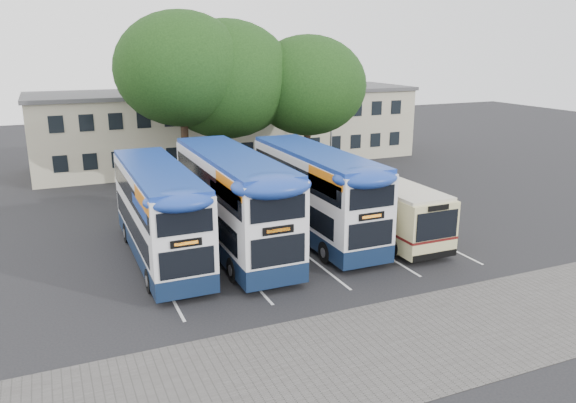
# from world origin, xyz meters

# --- Properties ---
(ground) EXTENTS (120.00, 120.00, 0.00)m
(ground) POSITION_xyz_m (0.00, 0.00, 0.00)
(ground) COLOR black
(ground) RESTS_ON ground
(paving_strip) EXTENTS (40.00, 6.00, 0.01)m
(paving_strip) POSITION_xyz_m (-2.00, -5.00, 0.01)
(paving_strip) COLOR #595654
(paving_strip) RESTS_ON ground
(bay_lines) EXTENTS (14.12, 11.00, 0.01)m
(bay_lines) POSITION_xyz_m (-3.75, 5.00, 0.01)
(bay_lines) COLOR silver
(bay_lines) RESTS_ON ground
(depot_building) EXTENTS (32.40, 8.40, 6.20)m
(depot_building) POSITION_xyz_m (0.00, 26.99, 3.15)
(depot_building) COLOR #B4AA91
(depot_building) RESTS_ON ground
(lamp_post) EXTENTS (0.25, 1.05, 9.06)m
(lamp_post) POSITION_xyz_m (6.00, 19.97, 5.08)
(lamp_post) COLOR gray
(lamp_post) RESTS_ON ground
(tree_left) EXTENTS (8.70, 8.70, 12.02)m
(tree_left) POSITION_xyz_m (-6.21, 17.78, 8.31)
(tree_left) COLOR black
(tree_left) RESTS_ON ground
(tree_mid) EXTENTS (9.47, 9.47, 11.57)m
(tree_mid) POSITION_xyz_m (-2.98, 18.61, 7.54)
(tree_mid) COLOR black
(tree_mid) RESTS_ON ground
(tree_right) EXTENTS (8.23, 8.23, 10.56)m
(tree_right) POSITION_xyz_m (2.60, 17.24, 7.05)
(tree_right) COLOR black
(tree_right) RESTS_ON ground
(bus_dd_left) EXTENTS (2.60, 10.72, 4.47)m
(bus_dd_left) POSITION_xyz_m (-10.26, 6.18, 2.46)
(bus_dd_left) COLOR #10203D
(bus_dd_left) RESTS_ON ground
(bus_dd_mid) EXTENTS (2.81, 11.58, 4.83)m
(bus_dd_mid) POSITION_xyz_m (-6.70, 6.08, 2.66)
(bus_dd_mid) COLOR #10203D
(bus_dd_mid) RESTS_ON ground
(bus_dd_right) EXTENTS (2.69, 11.08, 4.62)m
(bus_dd_right) POSITION_xyz_m (-2.14, 6.29, 2.54)
(bus_dd_right) COLOR #10203D
(bus_dd_right) RESTS_ON ground
(bus_single) EXTENTS (2.60, 10.20, 3.04)m
(bus_single) POSITION_xyz_m (1.16, 5.57, 1.72)
(bus_single) COLOR beige
(bus_single) RESTS_ON ground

